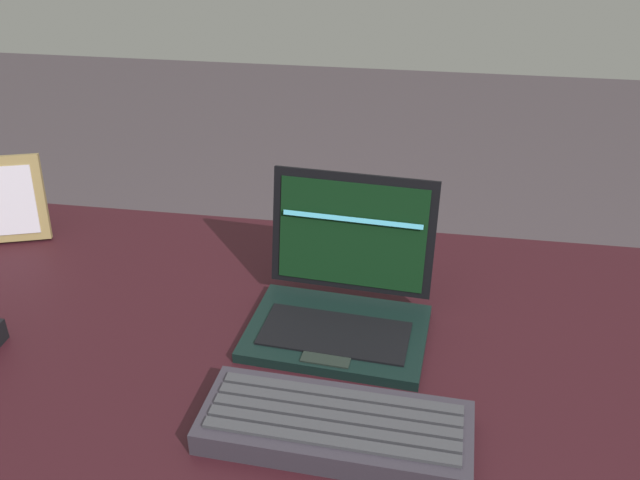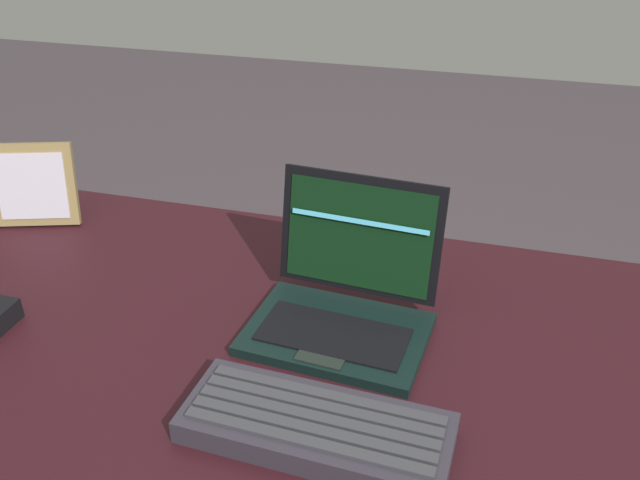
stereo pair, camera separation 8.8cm
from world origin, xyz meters
The scene contains 3 objects.
desk centered at (0.00, 0.00, 0.64)m, with size 1.56×0.79×0.70m.
laptop_front centered at (0.04, 0.10, 0.75)m, with size 0.26×0.22×0.20m.
external_keyboard centered at (0.06, -0.12, 0.72)m, with size 0.32×0.14×0.03m.
Camera 1 is at (0.13, -0.69, 1.29)m, focal length 38.13 mm.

